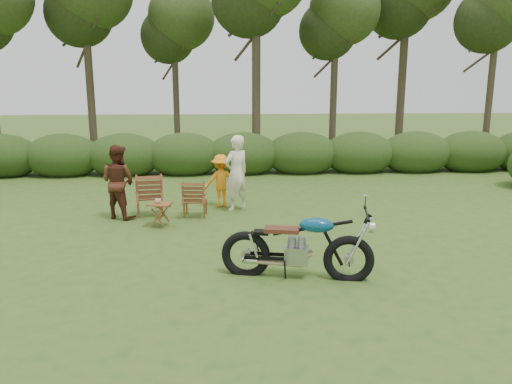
{
  "coord_description": "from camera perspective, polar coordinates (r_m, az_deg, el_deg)",
  "views": [
    {
      "loc": [
        -0.68,
        -7.82,
        3.09
      ],
      "look_at": [
        -0.04,
        1.94,
        0.9
      ],
      "focal_mm": 35.0,
      "sensor_mm": 36.0,
      "label": 1
    }
  ],
  "objects": [
    {
      "name": "cup",
      "position": [
        10.89,
        -11.14,
        -1.0
      ],
      "size": [
        0.16,
        0.16,
        0.1
      ],
      "primitive_type": "imported",
      "rotation": [
        0.0,
        0.0,
        -0.36
      ],
      "color": "beige",
      "rests_on": "side_table"
    },
    {
      "name": "lawn_chair_left",
      "position": [
        12.02,
        -11.98,
        -2.56
      ],
      "size": [
        0.79,
        0.79,
        1.0
      ],
      "primitive_type": null,
      "rotation": [
        0.0,
        0.0,
        3.3
      ],
      "color": "#5B3116",
      "rests_on": "ground"
    },
    {
      "name": "side_table",
      "position": [
        10.95,
        -10.88,
        -2.59
      ],
      "size": [
        0.6,
        0.55,
        0.52
      ],
      "primitive_type": null,
      "rotation": [
        0.0,
        0.0,
        -0.28
      ],
      "color": "brown",
      "rests_on": "ground"
    },
    {
      "name": "motorcycle",
      "position": [
        8.18,
        4.61,
        -9.62
      ],
      "size": [
        2.43,
        1.33,
        1.31
      ],
      "primitive_type": null,
      "rotation": [
        0.0,
        0.0,
        -0.21
      ],
      "color": "#0D77B5",
      "rests_on": "ground"
    },
    {
      "name": "lawn_chair_right",
      "position": [
        11.76,
        -6.92,
        -2.71
      ],
      "size": [
        0.63,
        0.63,
        0.86
      ],
      "primitive_type": null,
      "rotation": [
        0.0,
        0.0,
        3.06
      ],
      "color": "#5C2B17",
      "rests_on": "ground"
    },
    {
      "name": "tree_line",
      "position": [
        17.61,
        0.08,
        14.95
      ],
      "size": [
        22.52,
        11.62,
        8.14
      ],
      "color": "#382D1E",
      "rests_on": "ground"
    },
    {
      "name": "child",
      "position": [
        12.57,
        -4.0,
        -1.64
      ],
      "size": [
        0.93,
        0.66,
        1.31
      ],
      "primitive_type": "imported",
      "rotation": [
        0.0,
        0.0,
        3.36
      ],
      "color": "orange",
      "rests_on": "ground"
    },
    {
      "name": "ground",
      "position": [
        8.43,
        1.13,
        -8.86
      ],
      "size": [
        80.0,
        80.0,
        0.0
      ],
      "primitive_type": "plane",
      "color": "#30521B",
      "rests_on": "ground"
    },
    {
      "name": "adult_a",
      "position": [
        12.19,
        -2.22,
        -2.08
      ],
      "size": [
        0.8,
        0.75,
        1.83
      ],
      "primitive_type": "imported",
      "rotation": [
        0.0,
        0.0,
        3.76
      ],
      "color": "#F8E9CD",
      "rests_on": "ground"
    },
    {
      "name": "adult_b",
      "position": [
        11.94,
        -15.25,
        -2.84
      ],
      "size": [
        1.03,
        0.96,
        1.69
      ],
      "primitive_type": "imported",
      "rotation": [
        0.0,
        0.0,
        2.64
      ],
      "color": "#4D2416",
      "rests_on": "ground"
    }
  ]
}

